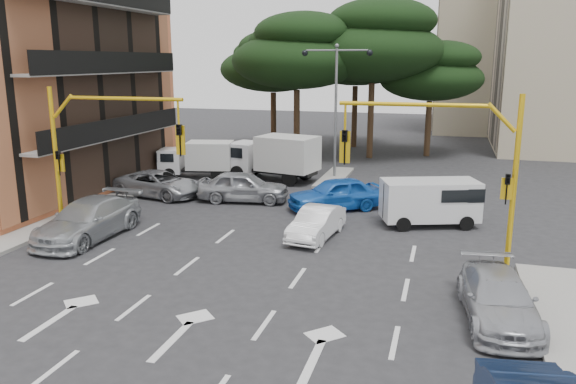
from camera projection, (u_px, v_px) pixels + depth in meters
name	position (u px, v px, depth m)	size (l,w,h in m)	color
ground	(241.00, 272.00, 19.03)	(120.00, 120.00, 0.00)	#28282B
median_strip	(334.00, 177.00, 33.98)	(1.40, 6.00, 0.15)	gray
apartment_beige_far	(523.00, 46.00, 54.79)	(16.20, 12.15, 16.70)	#B8AF8A
pine_left_near	(298.00, 51.00, 38.88)	(9.15, 9.15, 10.23)	#382616
pine_center	(374.00, 41.00, 39.25)	(9.98, 9.98, 11.16)	#382616
pine_left_far	(274.00, 61.00, 43.59)	(8.32, 8.32, 9.30)	#382616
pine_right	(432.00, 71.00, 40.52)	(7.49, 7.49, 8.37)	#382616
pine_back	(357.00, 52.00, 44.62)	(9.15, 9.15, 10.23)	#382616
signal_mast_right	(457.00, 159.00, 18.17)	(5.79, 0.37, 6.00)	gold
signal_mast_left	(93.00, 142.00, 21.83)	(5.79, 0.37, 6.00)	gold
street_lamp_center	(336.00, 88.00, 32.75)	(4.16, 0.36, 7.77)	slate
car_white_hatch	(317.00, 223.00, 22.56)	(1.31, 3.75, 1.24)	white
car_blue_compact	(336.00, 194.00, 26.76)	(1.84, 4.57, 1.56)	blue
car_silver_wagon	(88.00, 220.00, 22.47)	(2.17, 5.35, 1.55)	#A3A7AB
car_silver_cross_a	(158.00, 184.00, 29.44)	(2.22, 4.82, 1.34)	#989A9F
car_silver_cross_b	(243.00, 186.00, 28.33)	(1.83, 4.56, 1.55)	#999BA0
car_silver_parked	(498.00, 298.00, 15.34)	(1.82, 4.49, 1.30)	#A4A5AB
van_white	(430.00, 202.00, 24.21)	(1.83, 4.04, 2.02)	silver
box_truck_a	(197.00, 160.00, 34.05)	(1.88, 4.48, 2.20)	silver
box_truck_b	(273.00, 158.00, 33.22)	(2.31, 5.49, 2.70)	silver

